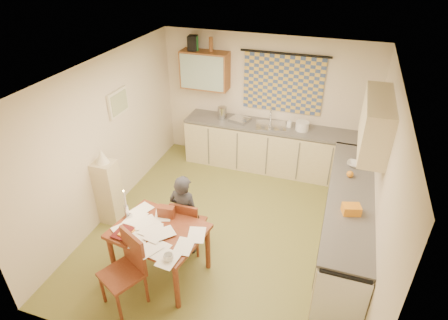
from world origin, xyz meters
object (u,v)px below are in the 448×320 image
(dining_table, at_px, (161,251))
(counter_back, at_px, (270,148))
(shelf_stand, at_px, (109,192))
(person, at_px, (185,214))
(stove, at_px, (341,286))
(counter_right, at_px, (346,220))
(chair_far, at_px, (190,233))

(dining_table, bearing_deg, counter_back, 85.37)
(shelf_stand, bearing_deg, dining_table, -30.70)
(person, distance_m, shelf_stand, 1.41)
(stove, bearing_deg, counter_right, 90.00)
(counter_right, bearing_deg, dining_table, -149.55)
(dining_table, bearing_deg, shelf_stand, 159.04)
(counter_right, distance_m, chair_far, 2.26)
(counter_back, height_order, dining_table, counter_back)
(counter_right, relative_size, person, 2.34)
(counter_right, xyz_separation_m, shelf_stand, (-3.54, -0.60, 0.09))
(dining_table, height_order, person, person)
(stove, xyz_separation_m, chair_far, (-2.11, 0.45, -0.17))
(counter_back, bearing_deg, person, -104.47)
(counter_back, relative_size, chair_far, 3.74)
(chair_far, height_order, shelf_stand, shelf_stand)
(person, bearing_deg, counter_back, -96.88)
(shelf_stand, bearing_deg, stove, -10.25)
(counter_back, height_order, shelf_stand, shelf_stand)
(person, bearing_deg, dining_table, 83.72)
(stove, distance_m, chair_far, 2.16)
(chair_far, bearing_deg, counter_back, -105.46)
(stove, bearing_deg, chair_far, 167.83)
(dining_table, xyz_separation_m, chair_far, (0.17, 0.56, -0.11))
(stove, height_order, chair_far, stove)
(counter_back, bearing_deg, chair_far, -103.71)
(stove, bearing_deg, person, 169.06)
(counter_right, height_order, shelf_stand, shelf_stand)
(counter_right, distance_m, dining_table, 2.65)
(counter_back, bearing_deg, dining_table, -104.37)
(stove, xyz_separation_m, dining_table, (-2.28, -0.11, -0.06))
(person, bearing_deg, counter_right, -151.57)
(counter_back, relative_size, counter_right, 1.12)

